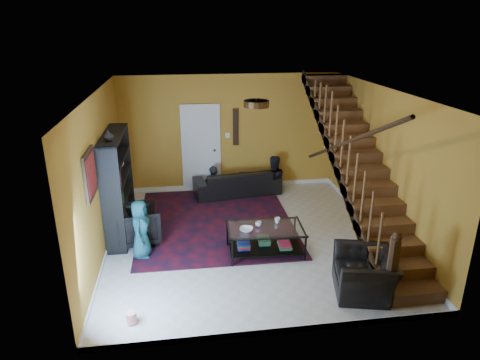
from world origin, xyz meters
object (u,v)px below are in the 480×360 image
object	(u,v)px
armchair_right	(365,273)
coffee_table	(265,238)
armchair_left	(138,224)
bookshelf	(118,187)
sofa	(237,182)

from	to	relation	value
armchair_right	coffee_table	size ratio (longest dim) A/B	0.71
armchair_left	bookshelf	bearing A→B (deg)	27.13
armchair_right	coffee_table	xyz separation A→B (m)	(-1.27, 1.36, -0.02)
bookshelf	armchair_left	world-z (taller)	bookshelf
bookshelf	sofa	xyz separation A→B (m)	(2.52, 1.70, -0.67)
bookshelf	sofa	distance (m)	3.12
armchair_left	coffee_table	size ratio (longest dim) A/B	0.57
sofa	armchair_left	world-z (taller)	armchair_left
bookshelf	armchair_right	bearing A→B (deg)	-33.44
sofa	armchair_right	xyz separation A→B (m)	(1.38, -4.28, 0.02)
bookshelf	coffee_table	distance (m)	2.97
bookshelf	sofa	size ratio (longest dim) A/B	0.98
armchair_right	coffee_table	distance (m)	1.87
armchair_left	armchair_right	distance (m)	4.14
bookshelf	coffee_table	size ratio (longest dim) A/B	1.45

